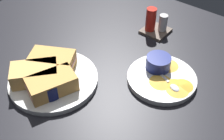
# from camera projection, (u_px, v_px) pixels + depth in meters

# --- Properties ---
(ground_plane) EXTENTS (1.10, 1.10, 0.03)m
(ground_plane) POSITION_uv_depth(u_px,v_px,m) (83.00, 67.00, 0.90)
(ground_plane) COLOR black
(plate_sandwich_main) EXTENTS (0.26, 0.26, 0.02)m
(plate_sandwich_main) POSITION_uv_depth(u_px,v_px,m) (54.00, 80.00, 0.82)
(plate_sandwich_main) COLOR silver
(plate_sandwich_main) RESTS_ON ground_plane
(sandwich_half_near) EXTENTS (0.15, 0.13, 0.05)m
(sandwich_half_near) POSITION_uv_depth(u_px,v_px,m) (52.00, 61.00, 0.84)
(sandwich_half_near) COLOR tan
(sandwich_half_near) RESTS_ON plate_sandwich_main
(sandwich_half_far) EXTENTS (0.14, 0.15, 0.05)m
(sandwich_half_far) POSITION_uv_depth(u_px,v_px,m) (35.00, 73.00, 0.80)
(sandwich_half_far) COLOR tan
(sandwich_half_far) RESTS_ON plate_sandwich_main
(sandwich_half_extra) EXTENTS (0.12, 0.15, 0.05)m
(sandwich_half_extra) POSITION_uv_depth(u_px,v_px,m) (52.00, 84.00, 0.77)
(sandwich_half_extra) COLOR tan
(sandwich_half_extra) RESTS_ON plate_sandwich_main
(ramekin_dark_sauce) EXTENTS (0.07, 0.07, 0.04)m
(ramekin_dark_sauce) POSITION_uv_depth(u_px,v_px,m) (48.00, 87.00, 0.76)
(ramekin_dark_sauce) COLOR #0C144C
(ramekin_dark_sauce) RESTS_ON plate_sandwich_main
(spoon_by_dark_ramekin) EXTENTS (0.08, 0.08, 0.01)m
(spoon_by_dark_ramekin) POSITION_uv_depth(u_px,v_px,m) (51.00, 77.00, 0.81)
(spoon_by_dark_ramekin) COLOR silver
(spoon_by_dark_ramekin) RESTS_ON plate_sandwich_main
(plate_chips_companion) EXTENTS (0.20, 0.20, 0.02)m
(plate_chips_companion) POSITION_uv_depth(u_px,v_px,m) (162.00, 78.00, 0.83)
(plate_chips_companion) COLOR silver
(plate_chips_companion) RESTS_ON ground_plane
(ramekin_light_gravy) EXTENTS (0.07, 0.07, 0.04)m
(ramekin_light_gravy) POSITION_uv_depth(u_px,v_px,m) (158.00, 62.00, 0.84)
(ramekin_light_gravy) COLOR navy
(ramekin_light_gravy) RESTS_ON plate_chips_companion
(spoon_by_gravy_ramekin) EXTENTS (0.10, 0.05, 0.01)m
(spoon_by_gravy_ramekin) POSITION_uv_depth(u_px,v_px,m) (172.00, 85.00, 0.79)
(spoon_by_gravy_ramekin) COLOR silver
(spoon_by_gravy_ramekin) RESTS_ON plate_chips_companion
(plantain_chip_scatter) EXTENTS (0.17, 0.17, 0.01)m
(plantain_chip_scatter) POSITION_uv_depth(u_px,v_px,m) (171.00, 79.00, 0.81)
(plantain_chip_scatter) COLOR gold
(plantain_chip_scatter) RESTS_ON plate_chips_companion
(condiment_caddy) EXTENTS (0.09, 0.09, 0.10)m
(condiment_caddy) POSITION_uv_depth(u_px,v_px,m) (155.00, 24.00, 1.00)
(condiment_caddy) COLOR brown
(condiment_caddy) RESTS_ON ground_plane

